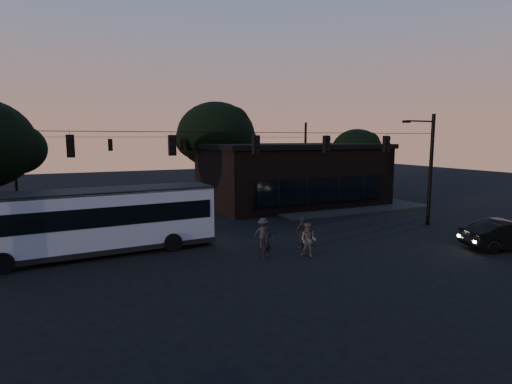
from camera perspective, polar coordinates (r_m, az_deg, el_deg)
name	(u,v)px	position (r m, az deg, el deg)	size (l,w,h in m)	color
ground	(292,267)	(18.81, 5.20, -10.59)	(120.00, 120.00, 0.00)	black
sidewalk_far_right	(330,203)	(36.62, 10.56, -1.59)	(14.00, 10.00, 0.15)	black
building	(291,174)	(36.34, 4.99, 2.62)	(15.40, 10.41, 5.40)	black
tree_behind	(216,135)	(39.64, -5.71, 8.07)	(7.60, 7.60, 9.43)	black
tree_right	(357,151)	(42.99, 14.18, 5.77)	(5.20, 5.20, 6.86)	black
signal_rig_near	(256,165)	(21.47, 0.00, 3.83)	(26.24, 0.30, 7.50)	black
signal_rig_far	(182,157)	(36.61, -10.59, 4.91)	(26.24, 0.30, 7.50)	black
bus	(97,218)	(21.84, -21.75, -3.50)	(11.91, 3.37, 3.32)	#97A6C0
car	(509,235)	(25.26, 32.47, -5.18)	(1.67, 4.80, 1.58)	black
pedestrian_a	(267,242)	(19.84, 1.54, -7.22)	(0.58, 0.38, 1.58)	black
pedestrian_b	(308,240)	(20.17, 7.48, -6.83)	(0.83, 0.65, 1.72)	#4A4843
pedestrian_c	(302,232)	(21.78, 6.65, -5.75)	(0.99, 0.41, 1.70)	#28262E
pedestrian_d	(263,233)	(21.55, 1.02, -5.91)	(1.07, 0.61, 1.65)	black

